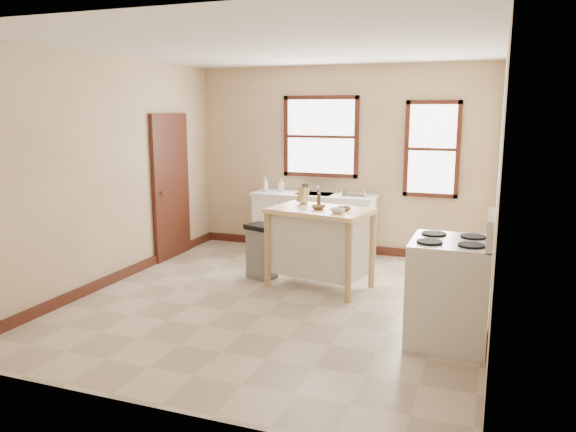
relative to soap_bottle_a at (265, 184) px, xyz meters
The scene contains 23 objects.
floor 2.60m from the soap_bottle_a, 63.37° to the right, with size 5.00×5.00×0.00m, color beige.
ceiling 2.97m from the soap_bottle_a, 63.37° to the right, with size 5.00×5.00×0.00m, color white.
wall_back 1.19m from the soap_bottle_a, 19.11° to the left, with size 4.50×0.04×2.80m, color #D6B98C.
wall_left 2.46m from the soap_bottle_a, 119.03° to the right, with size 0.04×5.00×2.80m, color #D6B98C.
wall_right 3.96m from the soap_bottle_a, 32.70° to the right, with size 0.04×5.00×2.80m, color #D6B98C.
window_main 1.11m from the soap_bottle_a, 24.50° to the left, with size 1.17×0.06×1.22m, color black, non-canonical shape.
window_side 2.51m from the soap_bottle_a, ahead, with size 0.77×0.06×1.37m, color black, non-canonical shape.
door_left 1.41m from the soap_bottle_a, 143.99° to the right, with size 0.06×0.90×2.10m, color black.
baseboard_back 1.48m from the soap_bottle_a, 17.66° to the left, with size 4.50×0.04×0.12m, color black.
baseboard_left 2.61m from the soap_bottle_a, 118.41° to the right, with size 0.04×5.00×0.12m, color black.
sink_counter 0.96m from the soap_bottle_a, ahead, with size 1.86×0.62×0.92m, color white, non-canonical shape.
faucet 0.81m from the soap_bottle_a, 18.03° to the left, with size 0.03×0.03×0.22m, color silver.
soap_bottle_a is the anchor object (origin of this frame).
soap_bottle_b 0.25m from the soap_bottle_a, 12.68° to the left, with size 0.09×0.09×0.19m, color #B2B2B2.
dish_rack 1.41m from the soap_bottle_a, ahead, with size 0.36×0.27×0.09m, color silver, non-canonical shape.
kitchen_island 2.04m from the soap_bottle_a, 47.66° to the right, with size 1.20×0.76×0.98m, color #F4CF8F, non-canonical shape.
knife_block 1.57m from the soap_bottle_a, 49.48° to the right, with size 0.10×0.10×0.20m, color tan, non-canonical shape.
pepper_grinder 1.73m from the soap_bottle_a, 44.43° to the right, with size 0.04×0.04×0.15m, color #472513.
bowl_a 2.01m from the soap_bottle_a, 48.84° to the right, with size 0.18×0.18×0.04m, color brown.
bowl_b 2.19m from the soap_bottle_a, 41.93° to the right, with size 0.16×0.16×0.04m, color brown.
bowl_c 2.32m from the soap_bottle_a, 46.21° to the right, with size 0.18×0.18×0.06m, color silver.
trash_bin 1.61m from the soap_bottle_a, 69.19° to the right, with size 0.36×0.31×0.71m, color slate, non-canonical shape.
gas_stove 3.95m from the soap_bottle_a, 41.32° to the right, with size 0.78×0.79×1.24m, color silver, non-canonical shape.
Camera 1 is at (2.22, -5.70, 2.16)m, focal length 35.00 mm.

